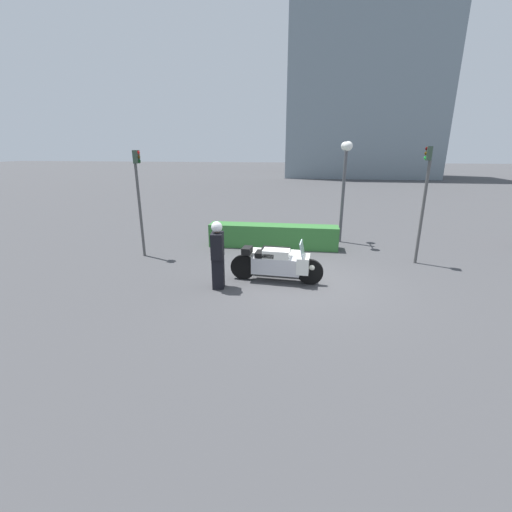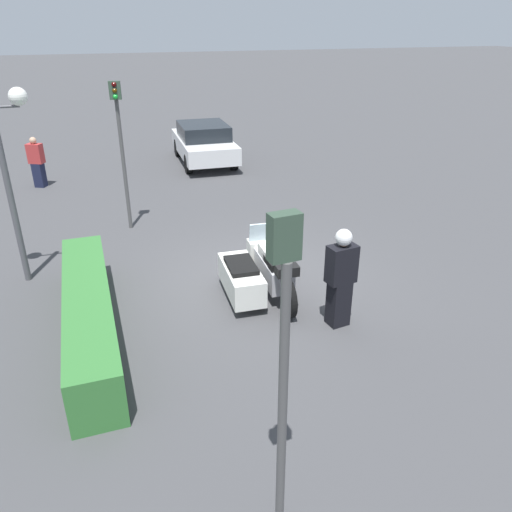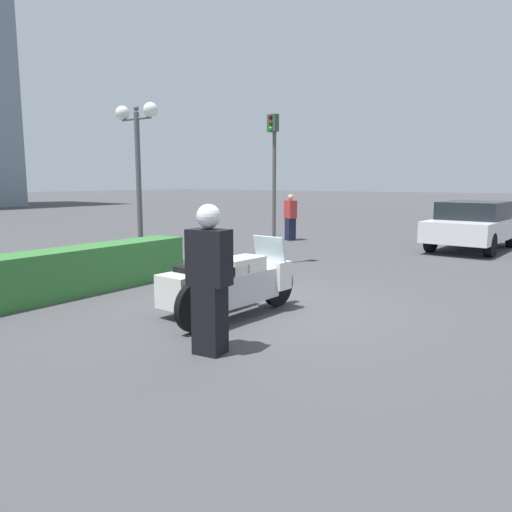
{
  "view_description": "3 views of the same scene",
  "coord_description": "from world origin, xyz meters",
  "views": [
    {
      "loc": [
        0.09,
        -8.9,
        3.52
      ],
      "look_at": [
        -1.17,
        -0.37,
        0.79
      ],
      "focal_mm": 24.0,
      "sensor_mm": 36.0,
      "label": 1
    },
    {
      "loc": [
        -8.62,
        2.99,
        4.81
      ],
      "look_at": [
        -0.61,
        0.21,
        0.79
      ],
      "focal_mm": 35.0,
      "sensor_mm": 36.0,
      "label": 2
    },
    {
      "loc": [
        -6.43,
        -4.54,
        2.04
      ],
      "look_at": [
        -0.31,
        -0.15,
        0.89
      ],
      "focal_mm": 35.0,
      "sensor_mm": 36.0,
      "label": 3
    }
  ],
  "objects": [
    {
      "name": "hedge_bush_curbside",
      "position": [
        -1.08,
        3.29,
        0.42
      ],
      "size": [
        4.7,
        0.73,
        0.84
      ],
      "primitive_type": "cube",
      "color": "#337033",
      "rests_on": "ground"
    },
    {
      "name": "ground_plane",
      "position": [
        0.0,
        0.0,
        0.0
      ],
      "size": [
        160.0,
        160.0,
        0.0
      ],
      "primitive_type": "plane",
      "color": "#424244"
    },
    {
      "name": "officer_rider",
      "position": [
        -2.11,
        -0.77,
        0.94
      ],
      "size": [
        0.35,
        0.52,
        1.78
      ],
      "rotation": [
        0.0,
        0.0,
        -3.01
      ],
      "color": "black",
      "rests_on": "ground"
    },
    {
      "name": "pedestrian_bystander",
      "position": [
        8.09,
        4.43,
        0.79
      ],
      "size": [
        0.45,
        0.52,
        1.57
      ],
      "rotation": [
        0.0,
        0.0,
        2.64
      ],
      "color": "#191E38",
      "rests_on": "ground"
    },
    {
      "name": "parked_car_background",
      "position": [
        9.26,
        -1.2,
        0.76
      ],
      "size": [
        4.15,
        2.01,
        1.43
      ],
      "rotation": [
        0.0,
        0.0,
        -0.05
      ],
      "color": "silver",
      "rests_on": "ground"
    },
    {
      "name": "police_motorcycle",
      "position": [
        -0.6,
        0.21,
        0.48
      ],
      "size": [
        2.55,
        1.37,
        1.17
      ],
      "rotation": [
        0.0,
        0.0,
        -0.06
      ],
      "color": "black",
      "rests_on": "ground"
    },
    {
      "name": "traffic_light_far",
      "position": [
        -5.29,
        1.59,
        2.27
      ],
      "size": [
        0.23,
        0.27,
        3.45
      ],
      "rotation": [
        0.0,
        0.0,
        0.09
      ],
      "color": "#4C4C4C",
      "rests_on": "ground"
    },
    {
      "name": "traffic_light_near",
      "position": [
        3.59,
        2.13,
        2.33
      ],
      "size": [
        0.22,
        0.28,
        3.57
      ],
      "rotation": [
        0.0,
        0.0,
        2.98
      ],
      "color": "#4C4C4C",
      "rests_on": "ground"
    }
  ]
}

